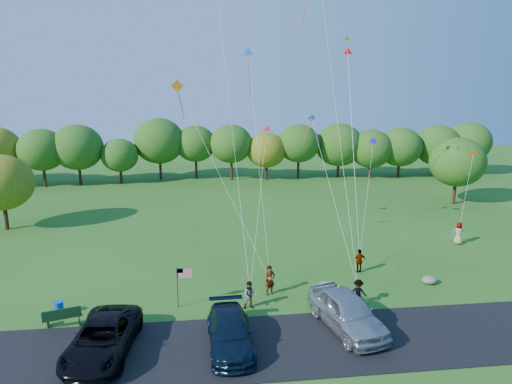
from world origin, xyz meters
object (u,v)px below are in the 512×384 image
Objects in this scene: flyer_a at (270,280)px; flyer_b at (250,295)px; flyer_e at (459,233)px; flyer_c at (358,292)px; minivan_dark at (103,338)px; minivan_navy at (230,332)px; flyer_d at (359,261)px; park_bench at (63,317)px; trash_barrel at (59,308)px; minivan_silver at (347,311)px.

flyer_a reaches higher than flyer_b.
flyer_a is 1.02× the size of flyer_e.
flyer_c is at bearing -44.31° from flyer_a.
minivan_dark is 1.13× the size of minivan_navy.
flyer_d is at bearing 33.44° from minivan_dark.
park_bench is 2.44× the size of trash_barrel.
minivan_silver is 3.39× the size of flyer_b.
flyer_b is (-4.96, 2.96, -0.19)m from minivan_silver.
minivan_dark is 3.52× the size of flyer_b.
minivan_navy is at bearing -35.50° from park_bench.
flyer_c is at bearing -14.38° from park_bench.
flyer_b is (-1.45, -1.75, -0.11)m from flyer_a.
flyer_d is (9.70, 8.48, 0.02)m from minivan_navy.
park_bench is at bearing 138.34° from minivan_dark.
minivan_dark reaches higher than park_bench.
minivan_silver is at bearing -34.36° from flyer_b.
minivan_silver is 5.88m from flyer_a.
minivan_silver is at bearing 82.38° from flyer_c.
flyer_e is (18.50, 9.26, 0.09)m from flyer_b.
flyer_a is at bearing 46.90° from flyer_b.
minivan_dark reaches higher than flyer_c.
flyer_a reaches higher than trash_barrel.
flyer_b is 9.40m from flyer_d.
flyer_e is (13.54, 12.22, -0.10)m from minivan_silver.
flyer_d reaches higher than park_bench.
minivan_silver is 18.24m from flyer_e.
flyer_c reaches higher than trash_barrel.
flyer_d is 11.30m from flyer_e.
minivan_dark is at bearing -52.69° from trash_barrel.
flyer_c is (7.97, 3.72, -0.03)m from minivan_navy.
minivan_silver is at bearing 9.89° from minivan_dark.
trash_barrel is at bearing 152.93° from minivan_navy.
flyer_d is at bearing -0.42° from park_bench.
flyer_e is (10.24, 4.77, 0.09)m from flyer_d.
trash_barrel is at bearing 97.17° from park_bench.
flyer_c is (1.56, 2.69, -0.24)m from minivan_silver.
trash_barrel is at bearing 154.49° from minivan_silver.
flyer_e reaches higher than flyer_b.
flyer_c is 0.83× the size of park_bench.
minivan_dark reaches higher than minivan_navy.
flyer_e reaches higher than trash_barrel.
park_bench is (-16.96, -0.62, -0.22)m from flyer_c.
flyer_a is at bearing 53.62° from flyer_e.
minivan_navy is 3.12× the size of flyer_d.
minivan_navy is at bearing -139.25° from flyer_a.
park_bench is at bearing 159.27° from minivan_silver.
minivan_navy is (6.23, -0.10, -0.06)m from minivan_dark.
park_bench is at bearing -66.37° from trash_barrel.
minivan_silver is at bearing 60.53° from flyer_d.
flyer_a is 5.47m from flyer_c.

